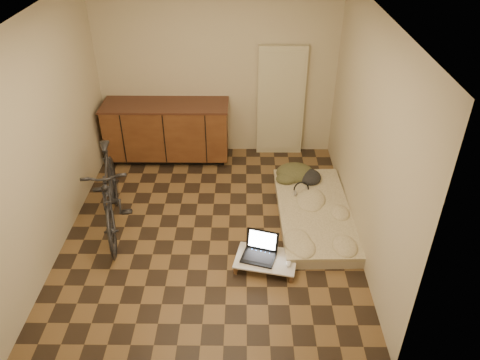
{
  "coord_description": "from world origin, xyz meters",
  "views": [
    {
      "loc": [
        0.4,
        -4.56,
        3.71
      ],
      "look_at": [
        0.35,
        0.25,
        0.55
      ],
      "focal_mm": 35.0,
      "sensor_mm": 36.0,
      "label": 1
    }
  ],
  "objects_px": {
    "lap_desk": "(266,259)",
    "laptop": "(260,252)",
    "futon": "(314,213)",
    "bicycle": "(109,188)"
  },
  "relations": [
    {
      "from": "bicycle",
      "to": "futon",
      "type": "bearing_deg",
      "value": -8.7
    },
    {
      "from": "futon",
      "to": "bicycle",
      "type": "bearing_deg",
      "value": -177.45
    },
    {
      "from": "lap_desk",
      "to": "futon",
      "type": "bearing_deg",
      "value": 65.09
    },
    {
      "from": "lap_desk",
      "to": "laptop",
      "type": "distance_m",
      "value": 0.11
    },
    {
      "from": "laptop",
      "to": "lap_desk",
      "type": "bearing_deg",
      "value": -21.47
    },
    {
      "from": "bicycle",
      "to": "laptop",
      "type": "relative_size",
      "value": 3.97
    },
    {
      "from": "bicycle",
      "to": "laptop",
      "type": "distance_m",
      "value": 1.94
    },
    {
      "from": "futon",
      "to": "laptop",
      "type": "xyz_separation_m",
      "value": [
        -0.72,
        -0.82,
        0.08
      ]
    },
    {
      "from": "bicycle",
      "to": "futon",
      "type": "relative_size",
      "value": 0.93
    },
    {
      "from": "lap_desk",
      "to": "laptop",
      "type": "bearing_deg",
      "value": 153.75
    }
  ]
}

